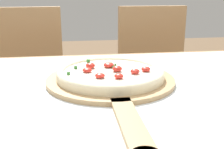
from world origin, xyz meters
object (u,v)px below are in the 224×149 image
Objects in this scene: chair_right at (154,77)px; pizza_peel at (112,83)px; chair_left at (28,82)px; pizza at (110,73)px.

pizza_peel is at bearing -115.49° from chair_right.
chair_left and chair_right have the same top height.
chair_left is at bearing 115.07° from pizza_peel.
chair_left is (-0.34, 0.70, -0.24)m from pizza.
pizza_peel is 0.83m from chair_left.
pizza_peel is 0.83m from chair_right.
chair_left is 0.68m from chair_right.
chair_left is at bearing -179.96° from chair_right.
pizza_peel is at bearing -90.07° from pizza.
chair_right reaches higher than pizza_peel.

